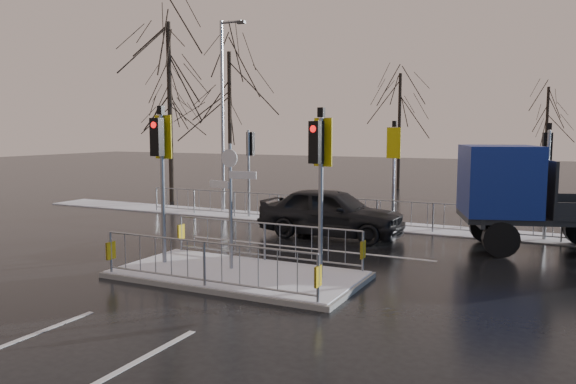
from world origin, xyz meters
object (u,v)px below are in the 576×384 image
at_px(traffic_island, 237,261).
at_px(flatbed_truck, 532,195).
at_px(street_lamp_left, 224,108).
at_px(car_far_lane, 331,212).

bearing_deg(traffic_island, flatbed_truck, 46.22).
relative_size(flatbed_truck, street_lamp_left, 0.86).
height_order(car_far_lane, street_lamp_left, street_lamp_left).
bearing_deg(flatbed_truck, street_lamp_left, 166.40).
distance_m(flatbed_truck, street_lamp_left, 13.26).
height_order(traffic_island, street_lamp_left, street_lamp_left).
xyz_separation_m(traffic_island, street_lamp_left, (-6.42, 9.49, 4.10)).
bearing_deg(street_lamp_left, car_far_lane, -29.43).
height_order(traffic_island, car_far_lane, traffic_island).
height_order(car_far_lane, flatbed_truck, flatbed_truck).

